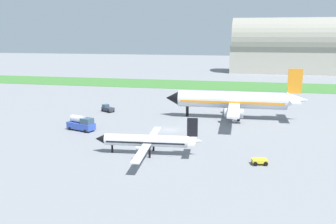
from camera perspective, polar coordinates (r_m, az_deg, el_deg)
ground_plane at (r=84.48m, az=0.20°, el=-2.68°), size 600.00×600.00×0.00m
grass_taxiway_strip at (r=159.29m, az=6.24°, el=4.02°), size 360.00×28.00×0.08m
airplane_midfield_jet at (r=96.69m, az=9.90°, el=1.73°), size 35.10×35.80×12.65m
airplane_foreground_turboprop at (r=67.24m, az=-3.00°, el=-4.27°), size 19.28×22.49×6.74m
fuel_truck_near_gate at (r=85.75m, az=-12.83°, el=-1.67°), size 6.92×4.32×3.29m
baggage_cart_midfield at (r=64.17m, az=13.51°, el=-7.14°), size 2.72×2.26×0.90m
pushback_tug_by_runway at (r=105.17m, az=-9.02°, el=0.53°), size 4.01×3.43×1.95m
hangar_distant at (r=218.62m, az=17.70°, el=9.12°), size 62.21×25.38×29.45m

